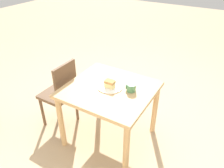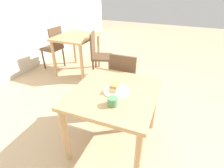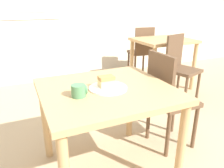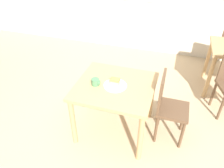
% 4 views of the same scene
% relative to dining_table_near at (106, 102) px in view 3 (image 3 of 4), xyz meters
% --- Properties ---
extents(dining_table_near, '(0.90, 0.84, 0.72)m').
position_rel_dining_table_near_xyz_m(dining_table_near, '(0.00, 0.00, 0.00)').
color(dining_table_near, tan).
rests_on(dining_table_near, ground_plane).
extents(dining_table_far, '(0.83, 0.71, 0.76)m').
position_rel_dining_table_near_xyz_m(dining_table_far, '(1.52, 1.39, 0.02)').
color(dining_table_far, tan).
rests_on(dining_table_far, ground_plane).
extents(chair_near_window, '(0.36, 0.36, 0.89)m').
position_rel_dining_table_near_xyz_m(chair_near_window, '(0.63, 0.09, -0.12)').
color(chair_near_window, brown).
rests_on(chair_near_window, ground_plane).
extents(chair_far_corner, '(0.45, 0.45, 0.89)m').
position_rel_dining_table_near_xyz_m(chair_far_corner, '(1.41, 0.85, -0.12)').
color(chair_far_corner, brown).
rests_on(chair_far_corner, ground_plane).
extents(chair_far_opposite, '(0.40, 0.40, 0.89)m').
position_rel_dining_table_near_xyz_m(chair_far_opposite, '(1.48, 1.92, -0.12)').
color(chair_far_opposite, brown).
rests_on(chair_far_opposite, ground_plane).
extents(plate, '(0.27, 0.27, 0.01)m').
position_rel_dining_table_near_xyz_m(plate, '(0.01, -0.02, 0.11)').
color(plate, white).
rests_on(plate, dining_table_near).
extents(cake_slice, '(0.11, 0.07, 0.08)m').
position_rel_dining_table_near_xyz_m(cake_slice, '(-0.00, -0.00, 0.16)').
color(cake_slice, '#E0C67F').
rests_on(cake_slice, plate).
extents(coffee_mug, '(0.10, 0.09, 0.08)m').
position_rel_dining_table_near_xyz_m(coffee_mug, '(-0.21, -0.07, 0.15)').
color(coffee_mug, '#4C8456').
rests_on(coffee_mug, dining_table_near).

